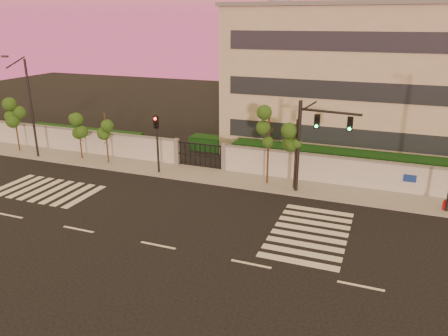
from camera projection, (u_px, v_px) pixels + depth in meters
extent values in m
plane|color=black|center=(158.00, 245.00, 22.36)|extent=(120.00, 120.00, 0.00)
cube|color=gray|center=(230.00, 178.00, 31.61)|extent=(60.00, 3.00, 0.15)
cube|color=#B0B3B8|center=(51.00, 138.00, 38.61)|extent=(25.00, 0.30, 2.00)
cube|color=slate|center=(49.00, 127.00, 38.27)|extent=(25.00, 0.36, 0.12)
cube|color=slate|center=(177.00, 152.00, 34.31)|extent=(0.35, 0.35, 2.20)
cube|color=slate|center=(224.00, 158.00, 32.94)|extent=(0.35, 0.35, 2.20)
cube|color=#0F3411|center=(364.00, 165.00, 31.80)|extent=(20.00, 2.00, 1.80)
cube|color=#0F3411|center=(83.00, 137.00, 40.40)|extent=(12.00, 1.80, 1.40)
cube|color=#0F3411|center=(223.00, 145.00, 38.20)|extent=(6.00, 1.50, 1.20)
cube|color=#B5AB99|center=(377.00, 82.00, 36.78)|extent=(24.00, 12.00, 12.00)
cube|color=#262D38|center=(368.00, 139.00, 32.59)|extent=(22.00, 0.08, 1.40)
cube|color=#262D38|center=(373.00, 92.00, 31.46)|extent=(22.00, 0.08, 1.40)
cube|color=#262D38|center=(379.00, 42.00, 30.33)|extent=(22.00, 0.08, 1.40)
cube|color=slate|center=(386.00, 5.00, 34.81)|extent=(24.40, 12.40, 0.30)
cube|color=silver|center=(11.00, 184.00, 30.67)|extent=(0.50, 4.00, 0.02)
cube|color=silver|center=(21.00, 186.00, 30.37)|extent=(0.50, 4.00, 0.02)
cube|color=silver|center=(31.00, 187.00, 30.06)|extent=(0.50, 4.00, 0.02)
cube|color=silver|center=(41.00, 189.00, 29.75)|extent=(0.50, 4.00, 0.02)
cube|color=silver|center=(52.00, 191.00, 29.44)|extent=(0.50, 4.00, 0.02)
cube|color=silver|center=(63.00, 193.00, 29.14)|extent=(0.50, 4.00, 0.02)
cube|color=silver|center=(74.00, 195.00, 28.83)|extent=(0.50, 4.00, 0.02)
cube|color=silver|center=(85.00, 197.00, 28.52)|extent=(0.50, 4.00, 0.02)
cube|color=silver|center=(297.00, 262.00, 20.85)|extent=(4.00, 0.50, 0.02)
cube|color=silver|center=(301.00, 253.00, 21.65)|extent=(4.00, 0.50, 0.02)
cube|color=silver|center=(305.00, 244.00, 22.44)|extent=(4.00, 0.50, 0.02)
cube|color=silver|center=(308.00, 237.00, 23.23)|extent=(4.00, 0.50, 0.02)
cube|color=silver|center=(311.00, 230.00, 24.03)|extent=(4.00, 0.50, 0.02)
cube|color=silver|center=(314.00, 223.00, 24.82)|extent=(4.00, 0.50, 0.02)
cube|color=silver|center=(317.00, 217.00, 25.62)|extent=(4.00, 0.50, 0.02)
cube|color=silver|center=(319.00, 211.00, 26.41)|extent=(4.00, 0.50, 0.02)
cube|color=silver|center=(9.00, 215.00, 25.78)|extent=(2.00, 0.15, 0.01)
cube|color=silver|center=(78.00, 229.00, 24.07)|extent=(2.00, 0.15, 0.01)
cube|color=silver|center=(158.00, 245.00, 22.36)|extent=(2.00, 0.15, 0.01)
cube|color=silver|center=(251.00, 264.00, 20.65)|extent=(2.00, 0.15, 0.01)
cube|color=silver|center=(361.00, 286.00, 18.94)|extent=(2.00, 0.15, 0.01)
cylinder|color=#382314|center=(16.00, 127.00, 37.34)|extent=(0.12, 0.12, 4.59)
sphere|color=#224914|center=(14.00, 111.00, 36.89)|extent=(1.11, 1.11, 1.11)
sphere|color=#224914|center=(20.00, 119.00, 37.17)|extent=(0.85, 0.85, 0.85)
sphere|color=#224914|center=(10.00, 116.00, 37.01)|extent=(0.80, 0.80, 0.80)
cylinder|color=#382314|center=(80.00, 136.00, 35.43)|extent=(0.12, 0.12, 3.97)
sphere|color=#224914|center=(78.00, 122.00, 35.05)|extent=(1.08, 1.08, 1.08)
sphere|color=#224914|center=(84.00, 129.00, 35.29)|extent=(0.82, 0.82, 0.82)
sphere|color=#224914|center=(75.00, 127.00, 35.14)|extent=(0.78, 0.78, 0.78)
cylinder|color=#382314|center=(106.00, 139.00, 34.21)|extent=(0.11, 0.11, 4.19)
sphere|color=#224914|center=(105.00, 123.00, 33.81)|extent=(1.02, 1.02, 1.02)
sphere|color=#224914|center=(111.00, 131.00, 34.06)|extent=(0.78, 0.78, 0.78)
sphere|color=#224914|center=(101.00, 129.00, 33.92)|extent=(0.74, 0.74, 0.74)
cylinder|color=#382314|center=(268.00, 147.00, 29.66)|extent=(0.13, 0.13, 5.51)
sphere|color=#224914|center=(269.00, 123.00, 29.13)|extent=(1.22, 1.22, 1.22)
sphere|color=#224914|center=(275.00, 135.00, 29.46)|extent=(0.93, 0.93, 0.93)
sphere|color=#224914|center=(263.00, 132.00, 29.28)|extent=(0.89, 0.89, 0.89)
cylinder|color=#382314|center=(295.00, 156.00, 28.86)|extent=(0.11, 0.11, 4.89)
sphere|color=#224914|center=(296.00, 134.00, 28.38)|extent=(1.01, 1.01, 1.01)
sphere|color=#224914|center=(301.00, 145.00, 28.67)|extent=(0.77, 0.77, 0.77)
sphere|color=#224914|center=(291.00, 142.00, 28.51)|extent=(0.73, 0.73, 0.73)
cylinder|color=black|center=(298.00, 148.00, 28.24)|extent=(0.24, 0.24, 6.20)
cylinder|color=black|center=(331.00, 112.00, 26.79)|extent=(3.78, 0.70, 0.16)
cube|color=black|center=(317.00, 121.00, 27.23)|extent=(0.35, 0.18, 0.90)
sphere|color=#0CF259|center=(316.00, 126.00, 27.22)|extent=(0.20, 0.20, 0.20)
cube|color=black|center=(350.00, 124.00, 26.54)|extent=(0.35, 0.18, 0.90)
sphere|color=#0CF259|center=(349.00, 129.00, 26.54)|extent=(0.20, 0.20, 0.20)
cylinder|color=black|center=(158.00, 145.00, 31.98)|extent=(0.16, 0.16, 4.59)
cube|color=black|center=(156.00, 122.00, 31.40)|extent=(0.36, 0.18, 0.92)
sphere|color=red|center=(155.00, 119.00, 31.21)|extent=(0.20, 0.20, 0.20)
cylinder|color=black|center=(32.00, 110.00, 35.20)|extent=(0.18, 0.18, 8.10)
cylinder|color=black|center=(16.00, 62.00, 33.16)|extent=(0.10, 1.94, 0.79)
cube|color=#3F3F44|center=(5.00, 56.00, 32.19)|extent=(0.51, 0.25, 0.15)
cylinder|color=#AA0B0C|center=(444.00, 208.00, 26.17)|extent=(0.24, 0.24, 0.54)
cylinder|color=#AA0B0C|center=(445.00, 203.00, 26.06)|extent=(0.30, 0.30, 0.11)
sphere|color=#AA0B0C|center=(446.00, 201.00, 26.03)|extent=(0.19, 0.19, 0.19)
cylinder|color=#AA0B0C|center=(445.00, 206.00, 26.13)|extent=(0.32, 0.21, 0.11)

